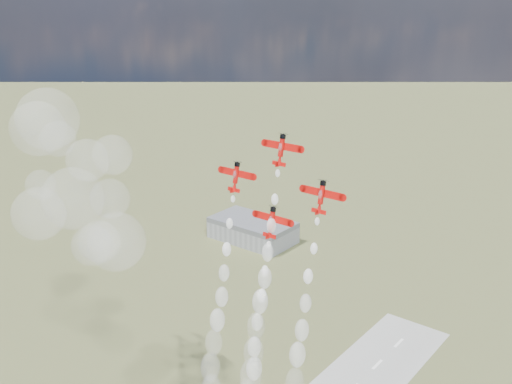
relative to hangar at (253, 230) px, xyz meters
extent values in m
cube|color=gray|center=(0.00, 0.00, -1.50)|extent=(50.00, 28.00, 10.00)
cube|color=#595B60|center=(0.00, 0.00, 5.00)|extent=(50.00, 28.00, 3.00)
cylinder|color=red|center=(132.07, -156.22, 103.91)|extent=(1.19, 2.07, 4.58)
cylinder|color=black|center=(132.07, -155.73, 106.25)|extent=(1.36, 1.51, 1.11)
cube|color=red|center=(132.07, -155.87, 104.10)|extent=(10.39, 0.53, 1.71)
cube|color=white|center=(129.26, -155.77, 104.08)|extent=(4.09, 0.12, 0.46)
cube|color=white|center=(134.88, -155.77, 104.08)|extent=(4.09, 0.12, 0.46)
cube|color=red|center=(132.07, -157.12, 100.18)|extent=(3.75, 0.29, 0.94)
cube|color=red|center=(132.07, -157.78, 100.15)|extent=(0.12, 1.64, 1.38)
ellipsoid|color=silver|center=(132.07, -156.69, 103.92)|extent=(0.94, 1.25, 2.24)
cone|color=red|center=(132.07, -156.90, 100.83)|extent=(1.19, 1.62, 2.41)
cylinder|color=red|center=(119.88, -157.96, 95.56)|extent=(1.19, 2.07, 4.58)
cylinder|color=black|center=(119.88, -157.47, 97.89)|extent=(1.36, 1.51, 1.11)
cube|color=red|center=(119.88, -157.61, 95.75)|extent=(10.39, 0.53, 1.71)
cube|color=white|center=(117.07, -157.51, 95.73)|extent=(4.09, 0.12, 0.46)
cube|color=white|center=(122.69, -157.51, 95.73)|extent=(4.09, 0.12, 0.46)
cube|color=red|center=(119.88, -158.86, 91.83)|extent=(3.75, 0.29, 0.94)
cube|color=red|center=(119.88, -159.52, 91.79)|extent=(0.12, 1.64, 1.38)
ellipsoid|color=silver|center=(119.88, -158.43, 95.57)|extent=(0.94, 1.25, 2.24)
cone|color=red|center=(119.88, -158.64, 92.48)|extent=(1.19, 1.62, 2.41)
cylinder|color=red|center=(144.26, -157.96, 95.56)|extent=(1.19, 2.07, 4.58)
cylinder|color=black|center=(144.26, -157.47, 97.89)|extent=(1.36, 1.51, 1.11)
cube|color=red|center=(144.26, -157.61, 95.75)|extent=(10.39, 0.53, 1.71)
cube|color=white|center=(141.45, -157.51, 95.73)|extent=(4.09, 0.12, 0.46)
cube|color=white|center=(147.07, -157.51, 95.73)|extent=(4.09, 0.12, 0.46)
cube|color=red|center=(144.26, -158.86, 91.83)|extent=(3.75, 0.29, 0.94)
cube|color=red|center=(144.26, -159.52, 91.79)|extent=(0.12, 1.64, 1.38)
ellipsoid|color=silver|center=(144.26, -158.43, 95.57)|extent=(0.94, 1.25, 2.24)
cone|color=red|center=(144.26, -158.64, 92.48)|extent=(1.19, 1.62, 2.41)
cylinder|color=red|center=(132.07, -159.70, 87.20)|extent=(1.19, 2.07, 4.58)
cylinder|color=black|center=(132.07, -159.21, 89.54)|extent=(1.36, 1.51, 1.11)
cube|color=red|center=(132.07, -159.35, 87.39)|extent=(10.39, 0.53, 1.71)
cube|color=white|center=(129.26, -159.25, 87.37)|extent=(4.09, 0.12, 0.46)
cube|color=white|center=(134.88, -159.25, 87.37)|extent=(4.09, 0.12, 0.46)
cube|color=red|center=(132.07, -160.60, 83.48)|extent=(3.75, 0.29, 0.94)
cube|color=red|center=(132.07, -161.26, 83.44)|extent=(0.12, 1.64, 1.38)
ellipsoid|color=silver|center=(132.07, -160.17, 87.22)|extent=(0.94, 1.25, 2.24)
cone|color=red|center=(132.07, -160.38, 84.13)|extent=(1.19, 1.62, 2.41)
sphere|color=white|center=(132.00, -157.48, 97.96)|extent=(1.05, 1.05, 1.05)
sphere|color=white|center=(132.10, -158.65, 91.94)|extent=(1.56, 1.56, 1.56)
sphere|color=white|center=(132.26, -160.10, 85.86)|extent=(2.08, 2.08, 2.08)
sphere|color=white|center=(132.09, -161.25, 79.38)|extent=(2.59, 2.59, 2.59)
sphere|color=white|center=(132.36, -162.64, 73.33)|extent=(3.10, 3.10, 3.10)
sphere|color=white|center=(131.78, -163.69, 67.31)|extent=(3.61, 3.61, 3.61)
sphere|color=white|center=(131.63, -165.10, 61.22)|extent=(4.12, 4.12, 4.12)
sphere|color=white|center=(131.71, -166.18, 54.66)|extent=(4.63, 4.63, 4.63)
sphere|color=white|center=(131.99, -167.57, 48.80)|extent=(5.14, 5.14, 5.14)
sphere|color=white|center=(119.88, -159.27, 89.57)|extent=(1.05, 1.05, 1.05)
sphere|color=white|center=(119.77, -160.55, 83.51)|extent=(1.56, 1.56, 1.56)
sphere|color=white|center=(119.92, -161.95, 77.09)|extent=(2.08, 2.08, 2.08)
sphere|color=white|center=(119.67, -162.80, 70.88)|extent=(2.59, 2.59, 2.59)
sphere|color=white|center=(120.14, -164.38, 64.99)|extent=(3.10, 3.10, 3.10)
sphere|color=white|center=(119.76, -165.80, 58.85)|extent=(3.61, 3.61, 3.61)
sphere|color=white|center=(119.49, -167.09, 52.94)|extent=(4.12, 4.12, 4.12)
sphere|color=white|center=(119.35, -168.53, 46.19)|extent=(4.63, 4.63, 4.63)
sphere|color=white|center=(144.21, -159.27, 89.55)|extent=(1.05, 1.05, 1.05)
sphere|color=white|center=(144.33, -160.44, 83.45)|extent=(1.56, 1.56, 1.56)
sphere|color=white|center=(144.01, -161.97, 77.09)|extent=(2.08, 2.08, 2.08)
sphere|color=white|center=(144.23, -163.05, 70.87)|extent=(2.59, 2.59, 2.59)
sphere|color=white|center=(144.51, -164.68, 64.78)|extent=(3.10, 3.10, 3.10)
sphere|color=white|center=(144.38, -166.07, 59.01)|extent=(3.61, 3.61, 3.61)
sphere|color=white|center=(144.32, -166.77, 52.09)|extent=(4.12, 4.12, 4.12)
sphere|color=white|center=(132.07, -160.85, 81.20)|extent=(1.05, 1.05, 1.05)
sphere|color=white|center=(131.96, -162.13, 74.92)|extent=(1.56, 1.56, 1.56)
sphere|color=white|center=(132.18, -163.55, 68.95)|extent=(2.08, 2.08, 2.08)
sphere|color=white|center=(131.91, -165.02, 62.44)|extent=(2.59, 2.59, 2.59)
sphere|color=white|center=(132.14, -166.43, 56.33)|extent=(3.10, 3.10, 3.10)
sphere|color=white|center=(132.47, -166.92, 50.64)|extent=(3.61, 3.61, 3.61)
sphere|color=white|center=(32.19, -155.57, 94.39)|extent=(18.27, 18.27, 18.27)
sphere|color=white|center=(23.08, -151.50, 72.06)|extent=(10.76, 10.76, 10.76)
sphere|color=white|center=(74.22, -159.92, 66.33)|extent=(17.93, 17.93, 17.93)
sphere|color=white|center=(33.51, -159.85, 65.80)|extent=(18.26, 18.26, 18.26)
sphere|color=white|center=(71.59, -156.77, 92.23)|extent=(11.80, 11.80, 11.80)
sphere|color=white|center=(41.82, -157.67, 99.24)|extent=(19.81, 19.81, 19.81)
sphere|color=white|center=(32.68, -148.75, 89.77)|extent=(12.38, 12.38, 12.38)
sphere|color=white|center=(57.79, -153.96, 59.90)|extent=(13.79, 13.79, 13.79)
sphere|color=white|center=(53.97, -154.26, 57.63)|extent=(13.64, 13.64, 13.64)
sphere|color=white|center=(60.78, -157.81, 88.94)|extent=(13.10, 13.10, 13.10)
sphere|color=white|center=(53.56, -145.11, 71.50)|extent=(13.54, 13.54, 13.54)
sphere|color=white|center=(61.94, -165.08, 78.85)|extent=(18.86, 18.86, 18.86)
camera|label=1|loc=(209.31, -264.54, 137.77)|focal=42.00mm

